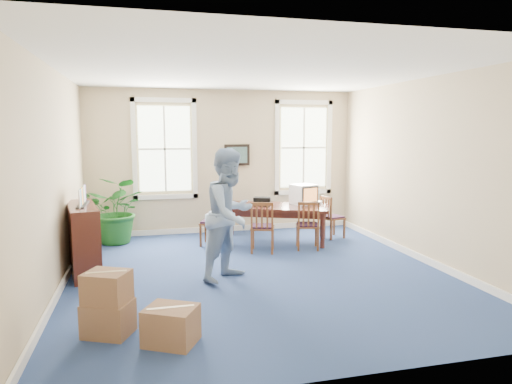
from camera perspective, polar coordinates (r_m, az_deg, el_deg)
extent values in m
plane|color=navy|center=(7.51, 0.37, -10.12)|extent=(6.50, 6.50, 0.00)
plane|color=white|center=(7.21, 0.39, 14.89)|extent=(6.50, 6.50, 0.00)
plane|color=tan|center=(10.35, -4.08, 3.80)|extent=(6.50, 0.00, 6.50)
plane|color=tan|center=(4.14, 11.56, -2.14)|extent=(6.50, 0.00, 6.50)
plane|color=tan|center=(7.07, -23.91, 1.38)|extent=(0.00, 6.50, 6.50)
plane|color=tan|center=(8.44, 20.55, 2.46)|extent=(0.00, 6.50, 6.50)
cube|color=white|center=(10.54, -3.97, -4.59)|extent=(6.00, 0.04, 0.12)
cube|color=white|center=(7.38, -23.02, -10.59)|extent=(0.04, 6.50, 0.12)
cube|color=white|center=(8.68, 19.91, -7.71)|extent=(0.04, 6.50, 0.12)
cube|color=white|center=(9.77, 7.72, -1.30)|extent=(0.25, 0.28, 0.06)
cube|color=black|center=(9.43, 0.77, -1.18)|extent=(0.40, 0.33, 0.17)
imported|color=#819EC4|center=(7.02, -3.23, -2.83)|extent=(1.25, 1.23, 2.03)
cube|color=#481D15|center=(7.93, -20.79, -5.46)|extent=(0.68, 1.48, 1.12)
imported|color=#18551A|center=(9.74, -16.91, -2.14)|extent=(1.54, 1.45, 1.38)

